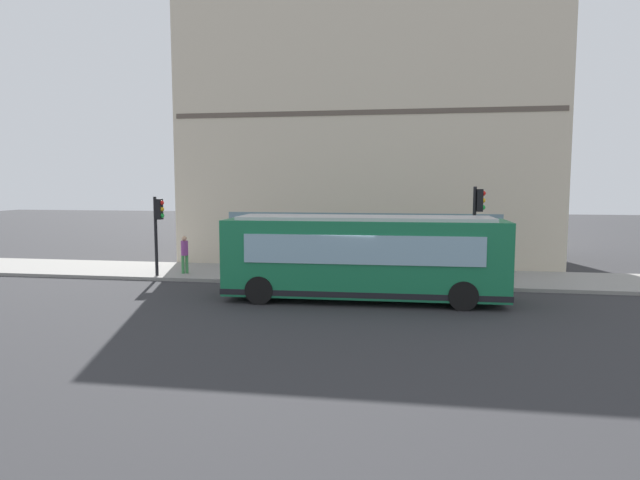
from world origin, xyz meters
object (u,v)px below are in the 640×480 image
(pedestrian_near_hydrant, at_px, (339,260))
(traffic_light_down_block, at_px, (158,221))
(newspaper_vending_box, at_px, (324,267))
(pedestrian_walking_along_curb, at_px, (185,252))
(city_bus_nearside, at_px, (363,258))
(fire_hydrant, at_px, (430,274))
(pedestrian_near_building_entrance, at_px, (289,247))
(traffic_light_near_corner, at_px, (477,217))

(pedestrian_near_hydrant, bearing_deg, traffic_light_down_block, 90.67)
(newspaper_vending_box, bearing_deg, pedestrian_walking_along_curb, 91.04)
(city_bus_nearside, distance_m, fire_hydrant, 4.24)
(pedestrian_near_hydrant, bearing_deg, fire_hydrant, -87.25)
(pedestrian_walking_along_curb, relative_size, pedestrian_near_building_entrance, 1.00)
(fire_hydrant, height_order, pedestrian_near_building_entrance, pedestrian_near_building_entrance)
(newspaper_vending_box, bearing_deg, traffic_light_down_block, 97.11)
(traffic_light_down_block, bearing_deg, pedestrian_near_building_entrance, -56.83)
(traffic_light_near_corner, xyz_separation_m, traffic_light_down_block, (-0.11, 13.64, -0.32))
(pedestrian_near_building_entrance, height_order, newspaper_vending_box, pedestrian_near_building_entrance)
(traffic_light_down_block, relative_size, pedestrian_near_hydrant, 2.24)
(traffic_light_near_corner, distance_m, fire_hydrant, 3.01)
(traffic_light_near_corner, bearing_deg, pedestrian_near_hydrant, 90.17)
(fire_hydrant, height_order, pedestrian_walking_along_curb, pedestrian_walking_along_curb)
(pedestrian_near_building_entrance, bearing_deg, traffic_light_near_corner, -110.93)
(traffic_light_down_block, xyz_separation_m, pedestrian_near_hydrant, (0.09, -8.03, -1.55))
(city_bus_nearside, distance_m, pedestrian_near_building_entrance, 7.62)
(pedestrian_walking_along_curb, distance_m, pedestrian_near_building_entrance, 5.00)
(traffic_light_near_corner, height_order, pedestrian_walking_along_curb, traffic_light_near_corner)
(city_bus_nearside, height_order, traffic_light_near_corner, traffic_light_near_corner)
(fire_hydrant, relative_size, pedestrian_near_building_entrance, 0.43)
(city_bus_nearside, bearing_deg, newspaper_vending_box, 27.72)
(traffic_light_down_block, height_order, pedestrian_walking_along_curb, traffic_light_down_block)
(traffic_light_down_block, xyz_separation_m, newspaper_vending_box, (0.91, -7.28, -1.99))
(city_bus_nearside, relative_size, traffic_light_near_corner, 2.55)
(pedestrian_near_building_entrance, height_order, pedestrian_near_hydrant, pedestrian_near_building_entrance)
(pedestrian_walking_along_curb, bearing_deg, fire_hydrant, -92.69)
(pedestrian_walking_along_curb, distance_m, newspaper_vending_box, 6.45)
(fire_hydrant, bearing_deg, pedestrian_near_hydrant, 92.75)
(traffic_light_near_corner, xyz_separation_m, pedestrian_walking_along_curb, (0.68, 12.79, -1.78))
(fire_hydrant, xyz_separation_m, newspaper_vending_box, (0.63, 4.54, 0.09))
(pedestrian_near_hydrant, bearing_deg, pedestrian_near_building_entrance, 41.50)
(traffic_light_down_block, bearing_deg, pedestrian_walking_along_curb, -47.16)
(city_bus_nearside, height_order, pedestrian_near_building_entrance, city_bus_nearside)
(traffic_light_down_block, bearing_deg, traffic_light_near_corner, -89.53)
(traffic_light_near_corner, relative_size, traffic_light_down_block, 1.13)
(traffic_light_down_block, bearing_deg, newspaper_vending_box, -82.89)
(pedestrian_near_hydrant, relative_size, newspaper_vending_box, 1.74)
(city_bus_nearside, relative_size, pedestrian_near_hydrant, 6.45)
(pedestrian_walking_along_curb, bearing_deg, newspaper_vending_box, -88.96)
(fire_hydrant, distance_m, newspaper_vending_box, 4.59)
(city_bus_nearside, relative_size, pedestrian_walking_along_curb, 5.89)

